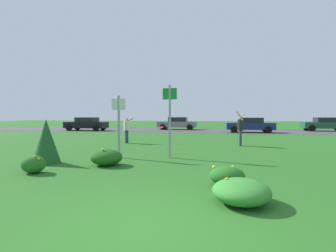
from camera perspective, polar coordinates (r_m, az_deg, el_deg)
The scene contains 17 objects.
ground_plane at distance 16.30m, azimuth 7.14°, elevation -3.61°, with size 120.00×120.00×0.00m, color #26601E.
highway_strip at distance 28.70m, azimuth 8.60°, elevation -1.03°, with size 120.00×8.44×0.01m, color #424244.
highway_center_stripe at distance 28.70m, azimuth 8.60°, elevation -1.02°, with size 120.00×0.16×0.00m, color yellow.
daylily_clump_front_right at distance 9.14m, azimuth -13.17°, elevation -6.60°, with size 1.07×1.02×0.60m.
daylily_clump_mid_center at distance 5.36m, azimuth 15.58°, elevation -13.48°, with size 1.11×1.21×0.48m.
daylily_clump_front_center at distance 6.55m, azimuth 12.69°, elevation -10.51°, with size 0.83×0.67×0.47m.
daylily_clump_near_camera at distance 8.68m, azimuth -27.10°, elevation -7.38°, with size 0.70×0.61×0.54m.
sign_post_near_path at distance 10.53m, azimuth -10.61°, elevation 1.27°, with size 0.56×0.10×2.46m.
sign_post_by_roadside at distance 10.34m, azimuth 0.40°, elevation 2.58°, with size 0.56×0.10×2.87m.
evergreen_shrub_side at distance 10.14m, azimuth -24.84°, elevation -3.04°, with size 0.96×0.96×1.55m, color #1E5123.
person_thrower_white_shirt at distance 16.06m, azimuth -8.92°, elevation -0.41°, with size 0.53×0.49×1.55m.
person_catcher_dark_shirt at distance 14.98m, azimuth 15.40°, elevation -0.36°, with size 0.43×0.49×1.92m.
frisbee_red at distance 15.59m, azimuth -1.42°, elevation -0.28°, with size 0.24×0.23×0.12m.
car_dark_green_leftmost at distance 32.59m, azimuth 30.90°, elevation 0.36°, with size 4.50×2.00×1.45m.
car_navy_center_left at distance 26.95m, azimuth 17.38°, elevation 0.23°, with size 4.50×2.00×1.45m.
car_gray_center_right at distance 30.89m, azimuth 2.05°, elevation 0.60°, with size 4.50×2.00×1.45m.
car_black_rightmost at distance 30.23m, azimuth -17.24°, elevation 0.45°, with size 4.50×2.00×1.45m.
Camera 1 is at (0.95, -3.74, 1.69)m, focal length 28.16 mm.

